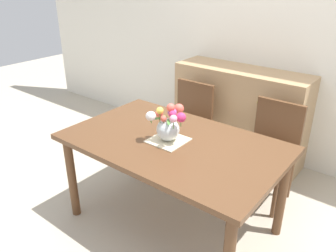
{
  "coord_description": "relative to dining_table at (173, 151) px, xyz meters",
  "views": [
    {
      "loc": [
        1.33,
        -1.76,
        1.9
      ],
      "look_at": [
        -0.03,
        -0.03,
        0.89
      ],
      "focal_mm": 35.96,
      "sensor_mm": 36.0,
      "label": 1
    }
  ],
  "objects": [
    {
      "name": "ground_plane",
      "position": [
        0.0,
        0.0,
        -0.68
      ],
      "size": [
        12.0,
        12.0,
        0.0
      ],
      "primitive_type": "plane",
      "color": "#B7AD99"
    },
    {
      "name": "placemat",
      "position": [
        -0.03,
        -0.03,
        0.09
      ],
      "size": [
        0.26,
        0.26,
        0.01
      ],
      "primitive_type": "cube",
      "color": "beige",
      "rests_on": "dining_table"
    },
    {
      "name": "dining_table",
      "position": [
        0.0,
        0.0,
        0.0
      ],
      "size": [
        1.6,
        0.99,
        0.77
      ],
      "color": "brown",
      "rests_on": "ground_plane"
    },
    {
      "name": "chair_left",
      "position": [
        -0.44,
        0.84,
        -0.16
      ],
      "size": [
        0.42,
        0.42,
        0.9
      ],
      "rotation": [
        0.0,
        0.0,
        3.14
      ],
      "color": "brown",
      "rests_on": "ground_plane"
    },
    {
      "name": "back_wall",
      "position": [
        0.0,
        1.6,
        0.72
      ],
      "size": [
        7.0,
        0.1,
        2.8
      ],
      "primitive_type": "cube",
      "color": "silver",
      "rests_on": "ground_plane"
    },
    {
      "name": "flower_vase",
      "position": [
        -0.03,
        -0.03,
        0.23
      ],
      "size": [
        0.29,
        0.28,
        0.28
      ],
      "color": "silver",
      "rests_on": "placemat"
    },
    {
      "name": "dresser",
      "position": [
        -0.12,
        1.33,
        -0.18
      ],
      "size": [
        1.4,
        0.47,
        1.0
      ],
      "color": "tan",
      "rests_on": "ground_plane"
    },
    {
      "name": "chair_right",
      "position": [
        0.44,
        0.84,
        -0.16
      ],
      "size": [
        0.42,
        0.42,
        0.9
      ],
      "rotation": [
        0.0,
        0.0,
        3.14
      ],
      "color": "brown",
      "rests_on": "ground_plane"
    }
  ]
}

